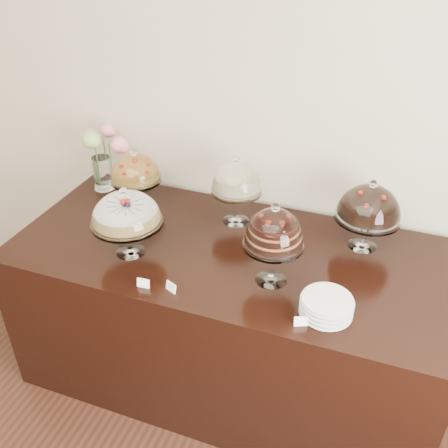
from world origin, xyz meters
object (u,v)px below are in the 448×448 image
(cake_stand_choco_layer, at_px, (274,231))
(cake_stand_fruit_tart, at_px, (135,170))
(cake_stand_cheesecake, at_px, (236,180))
(cake_stand_dark_choco, at_px, (369,206))
(plate_stack, at_px, (326,306))
(display_counter, at_px, (227,314))
(flower_vase, at_px, (102,153))
(cake_stand_sugar_sponge, at_px, (126,212))

(cake_stand_choco_layer, relative_size, cake_stand_fruit_tart, 1.21)
(cake_stand_cheesecake, bearing_deg, cake_stand_fruit_tart, -179.36)
(cake_stand_dark_choco, xyz_separation_m, plate_stack, (-0.08, -0.57, -0.20))
(cake_stand_dark_choco, bearing_deg, plate_stack, -98.34)
(display_counter, height_order, cake_stand_dark_choco, cake_stand_dark_choco)
(cake_stand_choco_layer, xyz_separation_m, cake_stand_dark_choco, (0.37, 0.43, -0.03))
(display_counter, relative_size, cake_stand_dark_choco, 5.84)
(cake_stand_dark_choco, relative_size, flower_vase, 0.96)
(cake_stand_dark_choco, height_order, flower_vase, flower_vase)
(cake_stand_choco_layer, bearing_deg, flower_vase, 156.62)
(cake_stand_cheesecake, distance_m, cake_stand_fruit_tart, 0.60)
(flower_vase, bearing_deg, cake_stand_cheesecake, -5.45)
(cake_stand_choco_layer, height_order, plate_stack, cake_stand_choco_layer)
(cake_stand_cheesecake, xyz_separation_m, cake_stand_fruit_tart, (-0.60, -0.01, -0.04))
(display_counter, height_order, cake_stand_sugar_sponge, cake_stand_sugar_sponge)
(cake_stand_dark_choco, relative_size, cake_stand_fruit_tart, 1.11)
(cake_stand_fruit_tart, bearing_deg, cake_stand_dark_choco, 0.15)
(display_counter, xyz_separation_m, cake_stand_sugar_sponge, (-0.45, -0.19, 0.69))
(flower_vase, bearing_deg, display_counter, -21.00)
(display_counter, distance_m, cake_stand_dark_choco, 0.98)
(cake_stand_cheesecake, bearing_deg, display_counter, -79.98)
(cake_stand_sugar_sponge, relative_size, cake_stand_cheesecake, 0.94)
(display_counter, xyz_separation_m, plate_stack, (0.56, -0.30, 0.49))
(display_counter, xyz_separation_m, cake_stand_fruit_tart, (-0.65, 0.26, 0.66))
(cake_stand_choco_layer, bearing_deg, display_counter, 149.27)
(flower_vase, bearing_deg, plate_stack, -23.98)
(cake_stand_dark_choco, bearing_deg, display_counter, -157.40)
(cake_stand_sugar_sponge, height_order, cake_stand_choco_layer, cake_stand_choco_layer)
(display_counter, bearing_deg, cake_stand_choco_layer, -30.73)
(display_counter, distance_m, cake_stand_sugar_sponge, 0.84)
(display_counter, height_order, cake_stand_cheesecake, cake_stand_cheesecake)
(cake_stand_fruit_tart, relative_size, flower_vase, 0.87)
(plate_stack, bearing_deg, cake_stand_cheesecake, 136.50)
(cake_stand_dark_choco, distance_m, flower_vase, 1.56)
(cake_stand_cheesecake, bearing_deg, plate_stack, -43.50)
(flower_vase, height_order, plate_stack, flower_vase)
(cake_stand_cheesecake, relative_size, flower_vase, 0.99)
(display_counter, xyz_separation_m, cake_stand_cheesecake, (-0.05, 0.27, 0.70))
(display_counter, distance_m, plate_stack, 0.80)
(cake_stand_fruit_tart, distance_m, flower_vase, 0.29)
(cake_stand_fruit_tart, xyz_separation_m, plate_stack, (1.21, -0.57, -0.17))
(cake_stand_choco_layer, distance_m, cake_stand_fruit_tart, 1.02)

